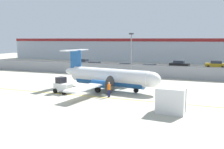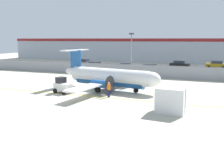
{
  "view_description": "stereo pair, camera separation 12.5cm",
  "coord_description": "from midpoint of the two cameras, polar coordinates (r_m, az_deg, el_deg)",
  "views": [
    {
      "loc": [
        12.44,
        -22.66,
        6.34
      ],
      "look_at": [
        1.44,
        7.22,
        1.8
      ],
      "focal_mm": 40.0,
      "sensor_mm": 36.0,
      "label": 1
    },
    {
      "loc": [
        12.55,
        -22.62,
        6.34
      ],
      "look_at": [
        1.44,
        7.22,
        1.8
      ],
      "focal_mm": 40.0,
      "sensor_mm": 36.0,
      "label": 2
    }
  ],
  "objects": [
    {
      "name": "ground_plane",
      "position": [
        28.34,
        -6.55,
        -4.85
      ],
      "size": [
        140.0,
        140.0,
        0.01
      ],
      "color": "#B2AD99"
    },
    {
      "name": "traffic_cone_near_left",
      "position": [
        35.1,
        -5.1,
        -1.8
      ],
      "size": [
        0.36,
        0.36,
        0.64
      ],
      "color": "orange",
      "rests_on": "ground"
    },
    {
      "name": "parked_car_2",
      "position": [
        49.45,
        2.95,
        1.78
      ],
      "size": [
        4.34,
        2.31,
        1.58
      ],
      "rotation": [
        0.0,
        0.0,
        3.23
      ],
      "color": "gray",
      "rests_on": "parking_lot_strip"
    },
    {
      "name": "commuter_airplane",
      "position": [
        31.14,
        -0.37,
        -0.63
      ],
      "size": [
        13.76,
        16.04,
        4.92
      ],
      "rotation": [
        0.0,
        0.0,
        -0.17
      ],
      "color": "white",
      "rests_on": "ground"
    },
    {
      "name": "parked_car_4",
      "position": [
        56.24,
        15.07,
        2.28
      ],
      "size": [
        4.39,
        2.45,
        1.58
      ],
      "rotation": [
        0.0,
        0.0,
        -0.14
      ],
      "color": "black",
      "rests_on": "parking_lot_strip"
    },
    {
      "name": "parked_car_1",
      "position": [
        52.26,
        -4.24,
        2.11
      ],
      "size": [
        4.38,
        2.41,
        1.58
      ],
      "rotation": [
        0.0,
        0.0,
        3.02
      ],
      "color": "black",
      "rests_on": "parking_lot_strip"
    },
    {
      "name": "apron_light_pole",
      "position": [
        39.23,
        4.31,
        5.11
      ],
      "size": [
        0.7,
        0.3,
        7.27
      ],
      "color": "slate",
      "rests_on": "ground"
    },
    {
      "name": "parked_car_3",
      "position": [
        47.71,
        8.63,
        1.47
      ],
      "size": [
        4.26,
        2.12,
        1.58
      ],
      "rotation": [
        0.0,
        0.0,
        -0.04
      ],
      "color": "slate",
      "rests_on": "parking_lot_strip"
    },
    {
      "name": "parked_car_5",
      "position": [
        58.35,
        22.53,
        2.14
      ],
      "size": [
        4.22,
        2.04,
        1.58
      ],
      "rotation": [
        0.0,
        0.0,
        3.13
      ],
      "color": "#B28C19",
      "rests_on": "parking_lot_strip"
    },
    {
      "name": "baggage_tug",
      "position": [
        30.0,
        -11.29,
        -2.58
      ],
      "size": [
        2.55,
        1.91,
        1.88
      ],
      "rotation": [
        0.0,
        0.0,
        -0.29
      ],
      "color": "silver",
      "rests_on": "ground"
    },
    {
      "name": "traffic_cone_near_right",
      "position": [
        30.89,
        -9.89,
        -3.26
      ],
      "size": [
        0.36,
        0.36,
        0.64
      ],
      "color": "orange",
      "rests_on": "ground"
    },
    {
      "name": "cargo_container",
      "position": [
        22.29,
        13.25,
        -5.7
      ],
      "size": [
        2.54,
        2.17,
        2.2
      ],
      "rotation": [
        0.0,
        0.0,
        -0.07
      ],
      "color": "silver",
      "rests_on": "ground"
    },
    {
      "name": "perimeter_fence",
      "position": [
        42.84,
        3.09,
        1.1
      ],
      "size": [
        98.0,
        0.1,
        2.1
      ],
      "color": "gray",
      "rests_on": "ground"
    },
    {
      "name": "background_building",
      "position": [
        71.79,
        10.2,
        5.53
      ],
      "size": [
        91.0,
        8.1,
        6.5
      ],
      "color": "#A8B2BC",
      "rests_on": "ground"
    },
    {
      "name": "ground_crew_worker",
      "position": [
        27.22,
        -0.84,
        -3.3
      ],
      "size": [
        0.4,
        0.55,
        1.7
      ],
      "rotation": [
        0.0,
        0.0,
        2.95
      ],
      "color": "#191E4C",
      "rests_on": "ground"
    },
    {
      "name": "parked_car_0",
      "position": [
        58.81,
        -6.79,
        2.74
      ],
      "size": [
        4.33,
        2.29,
        1.58
      ],
      "rotation": [
        0.0,
        0.0,
        3.05
      ],
      "color": "slate",
      "rests_on": "parking_lot_strip"
    },
    {
      "name": "parking_lot_strip",
      "position": [
        53.98,
        6.68,
        1.38
      ],
      "size": [
        98.0,
        17.0,
        0.12
      ],
      "color": "#38383A",
      "rests_on": "ground"
    }
  ]
}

